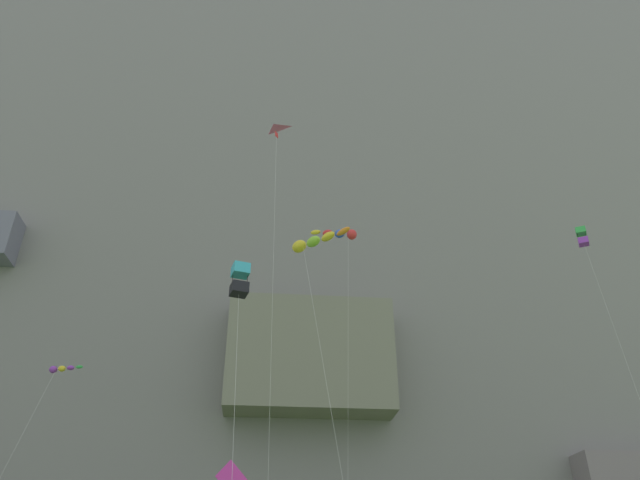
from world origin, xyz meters
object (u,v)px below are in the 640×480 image
(kite_box_low_right, at_px, (583,238))
(kite_windsock_far_right, at_px, (341,234))
(kite_windsock_low_left, at_px, (312,243))
(kite_windsock_mid_left, at_px, (60,370))
(kite_box_mid_center, at_px, (240,280))
(kite_delta_low_center, at_px, (273,141))

(kite_box_low_right, bearing_deg, kite_windsock_far_right, 167.22)
(kite_windsock_low_left, height_order, kite_windsock_mid_left, kite_windsock_low_left)
(kite_box_mid_center, xyz_separation_m, kite_windsock_mid_left, (-13.10, 15.20, -0.16))
(kite_box_mid_center, bearing_deg, kite_windsock_low_left, 21.07)
(kite_windsock_low_left, bearing_deg, kite_box_mid_center, -158.93)
(kite_delta_low_center, height_order, kite_windsock_mid_left, kite_delta_low_center)
(kite_windsock_far_right, height_order, kite_windsock_mid_left, kite_windsock_far_right)
(kite_box_mid_center, relative_size, kite_windsock_low_left, 0.86)
(kite_box_mid_center, relative_size, kite_windsock_far_right, 0.61)
(kite_box_mid_center, distance_m, kite_windsock_mid_left, 20.07)
(kite_delta_low_center, bearing_deg, kite_box_low_right, 9.78)
(kite_delta_low_center, height_order, kite_windsock_far_right, kite_delta_low_center)
(kite_windsock_far_right, bearing_deg, kite_windsock_low_left, -104.78)
(kite_windsock_low_left, bearing_deg, kite_windsock_mid_left, 141.12)
(kite_delta_low_center, xyz_separation_m, kite_windsock_low_left, (2.55, -4.53, -11.18))
(kite_box_low_right, bearing_deg, kite_delta_low_center, -170.22)
(kite_box_mid_center, distance_m, kite_box_low_right, 29.76)
(kite_box_mid_center, xyz_separation_m, kite_windsock_low_left, (3.90, 1.50, 3.38))
(kite_windsock_mid_left, bearing_deg, kite_box_low_right, -7.17)
(kite_delta_low_center, distance_m, kite_box_low_right, 25.40)
(kite_delta_low_center, relative_size, kite_box_low_right, 1.17)
(kite_windsock_far_right, distance_m, kite_windsock_low_left, 15.98)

